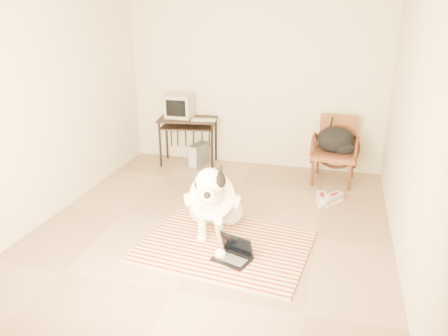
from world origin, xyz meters
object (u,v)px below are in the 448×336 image
at_px(rattan_chair, 335,150).
at_px(backpack, 337,141).
at_px(dog, 214,201).
at_px(pc_tower, 199,155).
at_px(crt_monitor, 180,106).
at_px(laptop, 234,253).
at_px(computer_desk, 188,125).

relative_size(rattan_chair, backpack, 1.70).
bearing_deg(dog, pc_tower, 112.53).
relative_size(pc_tower, rattan_chair, 0.43).
distance_m(dog, crt_monitor, 2.52).
distance_m(dog, laptop, 0.71).
distance_m(pc_tower, backpack, 2.19).
distance_m(computer_desk, backpack, 2.32).
xyz_separation_m(laptop, rattan_chair, (0.90, 2.50, 0.39)).
bearing_deg(dog, crt_monitor, 118.85).
relative_size(laptop, pc_tower, 1.06).
xyz_separation_m(pc_tower, rattan_chair, (2.12, -0.11, 0.30)).
bearing_deg(rattan_chair, crt_monitor, 175.63).
relative_size(dog, crt_monitor, 3.18).
height_order(laptop, crt_monitor, crt_monitor).
relative_size(laptop, rattan_chair, 0.46).
height_order(dog, crt_monitor, crt_monitor).
relative_size(computer_desk, backpack, 1.75).
distance_m(computer_desk, crt_monitor, 0.33).
bearing_deg(computer_desk, rattan_chair, -3.18).
relative_size(laptop, crt_monitor, 1.06).
distance_m(crt_monitor, backpack, 2.49).
bearing_deg(crt_monitor, rattan_chair, -4.37).
xyz_separation_m(dog, computer_desk, (-1.04, 2.09, 0.27)).
bearing_deg(laptop, crt_monitor, 119.94).
xyz_separation_m(dog, rattan_chair, (1.26, 1.97, 0.09)).
bearing_deg(laptop, backpack, 69.47).
relative_size(crt_monitor, pc_tower, 1.00).
bearing_deg(pc_tower, laptop, -64.90).
bearing_deg(rattan_chair, dog, -122.62).
distance_m(laptop, pc_tower, 2.88).
height_order(computer_desk, pc_tower, computer_desk).
xyz_separation_m(crt_monitor, backpack, (2.46, -0.24, -0.32)).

